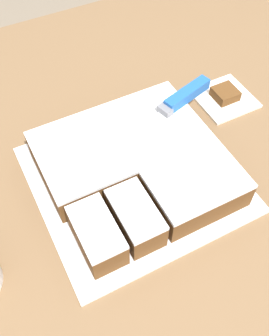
% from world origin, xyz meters
% --- Properties ---
extents(ground_plane, '(8.00, 8.00, 0.00)m').
position_xyz_m(ground_plane, '(0.00, 0.00, 0.00)').
color(ground_plane, '#7F705B').
extents(countertop, '(1.40, 1.10, 0.93)m').
position_xyz_m(countertop, '(0.00, 0.00, 0.47)').
color(countertop, brown).
rests_on(countertop, ground_plane).
extents(cake_board, '(0.35, 0.34, 0.01)m').
position_xyz_m(cake_board, '(-0.06, -0.04, 0.93)').
color(cake_board, white).
rests_on(cake_board, countertop).
extents(cake, '(0.30, 0.29, 0.06)m').
position_xyz_m(cake, '(-0.05, -0.03, 0.97)').
color(cake, brown).
rests_on(cake, cake_board).
extents(knife, '(0.31, 0.11, 0.02)m').
position_xyz_m(knife, '(0.06, 0.04, 1.00)').
color(knife, silver).
rests_on(knife, cake).
extents(paper_napkin, '(0.12, 0.12, 0.01)m').
position_xyz_m(paper_napkin, '(0.21, 0.06, 0.93)').
color(paper_napkin, white).
rests_on(paper_napkin, countertop).
extents(brownie, '(0.05, 0.05, 0.02)m').
position_xyz_m(brownie, '(0.21, 0.06, 0.95)').
color(brownie, brown).
rests_on(brownie, paper_napkin).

